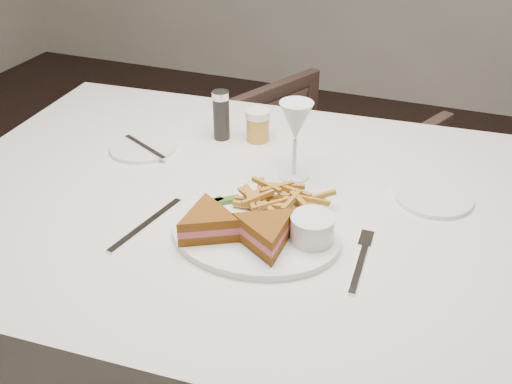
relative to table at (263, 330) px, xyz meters
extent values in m
cube|color=silver|center=(0.00, 0.00, 0.00)|extent=(1.48, 1.04, 0.75)
imported|color=#422F28|center=(-0.09, 0.84, -0.04)|extent=(0.84, 0.82, 0.66)
ellipsoid|color=white|center=(0.03, -0.13, 0.38)|extent=(0.33, 0.27, 0.01)
cube|color=silver|center=(-0.18, -0.16, 0.38)|extent=(0.05, 0.20, 0.00)
cylinder|color=white|center=(-0.35, 0.11, 0.38)|extent=(0.16, 0.16, 0.01)
cylinder|color=white|center=(0.33, 0.13, 0.38)|extent=(0.16, 0.16, 0.01)
cylinder|color=black|center=(-0.20, 0.23, 0.44)|extent=(0.04, 0.04, 0.12)
cylinder|color=#BF812D|center=(-0.11, 0.25, 0.42)|extent=(0.06, 0.06, 0.08)
cube|color=#3E6423|center=(-0.06, -0.06, 0.40)|extent=(0.05, 0.05, 0.01)
cube|color=#3E6423|center=(-0.09, -0.08, 0.40)|extent=(0.04, 0.06, 0.01)
cylinder|color=white|center=(0.13, -0.11, 0.42)|extent=(0.08, 0.08, 0.05)
camera|label=1|loc=(0.33, -0.93, 1.02)|focal=40.00mm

